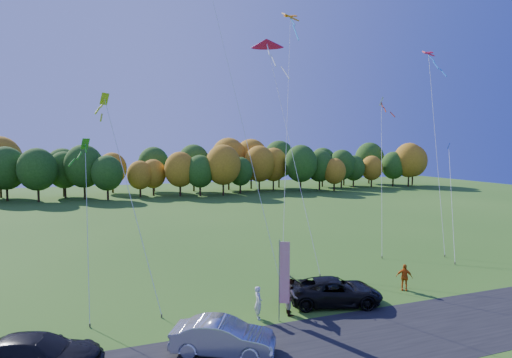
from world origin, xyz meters
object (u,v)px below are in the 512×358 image
object	(u,v)px
black_suv	(335,291)
person_east	(404,277)
silver_sedan	(223,337)
feather_flag	(283,272)

from	to	relation	value
black_suv	person_east	distance (m)	5.38
person_east	silver_sedan	bearing A→B (deg)	-127.56
feather_flag	person_east	bearing A→B (deg)	10.27
black_suv	silver_sedan	bearing A→B (deg)	129.29
silver_sedan	person_east	size ratio (longest dim) A/B	2.72
black_suv	feather_flag	world-z (taller)	feather_flag
black_suv	person_east	size ratio (longest dim) A/B	3.21
black_suv	silver_sedan	distance (m)	8.28
silver_sedan	person_east	bearing A→B (deg)	-47.01
black_suv	feather_flag	size ratio (longest dim) A/B	1.25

